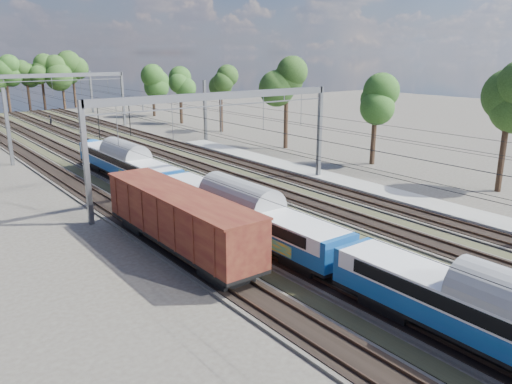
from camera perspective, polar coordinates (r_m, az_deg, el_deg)
track_bed at (r=56.15m, az=-12.37°, el=2.91°), size 21.00×130.00×0.34m
platform at (r=44.45m, az=16.57°, el=-0.64°), size 3.00×70.00×0.30m
catenary at (r=62.31m, az=-15.50°, el=9.82°), size 25.65×130.00×9.00m
tree_belt at (r=102.13m, az=-20.69°, el=12.42°), size 38.91×99.48×11.88m
emu_train at (r=32.82m, az=-1.34°, el=-1.74°), size 2.68×56.83×3.92m
freight_boxcar at (r=31.12m, az=-8.83°, el=-2.90°), size 3.04×14.70×3.79m
worker at (r=93.31m, az=-22.41°, el=7.56°), size 0.45×0.67×1.80m
signal_near at (r=74.42m, az=-17.61°, el=8.31°), size 0.39×0.36×5.62m
signal_far at (r=77.01m, az=-14.30°, el=8.91°), size 0.41×0.37×5.91m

